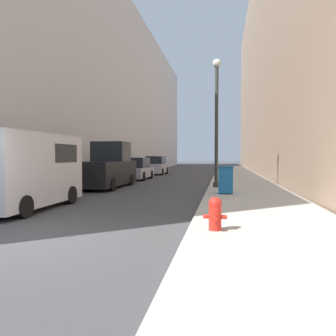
# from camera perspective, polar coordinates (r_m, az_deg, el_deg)

# --- Properties ---
(ground_plane) EXTENTS (200.00, 200.00, 0.00)m
(ground_plane) POSITION_cam_1_polar(r_m,az_deg,el_deg) (7.51, -25.56, -11.36)
(ground_plane) COLOR #424244
(sidewalk_right) EXTENTS (3.78, 60.00, 0.13)m
(sidewalk_right) POSITION_cam_1_polar(r_m,az_deg,el_deg) (24.05, 12.30, -1.91)
(sidewalk_right) COLOR #B7B2A8
(sidewalk_right) RESTS_ON ground
(building_left_glass) EXTENTS (12.00, 60.00, 16.68)m
(building_left_glass) POSITION_cam_1_polar(r_m,az_deg,el_deg) (35.81, -15.25, 12.67)
(building_left_glass) COLOR #BCBCC1
(building_left_glass) RESTS_ON ground
(building_right_stone) EXTENTS (12.00, 60.00, 21.67)m
(building_right_stone) POSITION_cam_1_polar(r_m,az_deg,el_deg) (34.47, 25.81, 17.22)
(building_right_stone) COLOR #9E7F66
(building_right_stone) RESTS_ON ground
(fire_hydrant) EXTENTS (0.51, 0.40, 0.72)m
(fire_hydrant) POSITION_cam_1_polar(r_m,az_deg,el_deg) (7.15, 8.20, -7.72)
(fire_hydrant) COLOR red
(fire_hydrant) RESTS_ON sidewalk_right
(trash_bin) EXTENTS (0.62, 0.67, 1.16)m
(trash_bin) POSITION_cam_1_polar(r_m,az_deg,el_deg) (14.10, 10.00, -1.99)
(trash_bin) COLOR #19609E
(trash_bin) RESTS_ON sidewalk_right
(lamppost) EXTENTS (0.43, 0.43, 6.50)m
(lamppost) POSITION_cam_1_polar(r_m,az_deg,el_deg) (17.00, 8.45, 8.96)
(lamppost) COLOR #2D332D
(lamppost) RESTS_ON sidewalk_right
(white_van) EXTENTS (1.98, 4.51, 2.44)m
(white_van) POSITION_cam_1_polar(r_m,az_deg,el_deg) (11.59, -23.47, 0.00)
(white_van) COLOR silver
(white_van) RESTS_ON ground
(pickup_truck) EXTENTS (2.10, 5.34, 2.53)m
(pickup_truck) POSITION_cam_1_polar(r_m,az_deg,el_deg) (18.27, -10.63, -0.11)
(pickup_truck) COLOR black
(pickup_truck) RESTS_ON ground
(parked_sedan_near) EXTENTS (1.82, 4.22, 1.61)m
(parked_sedan_near) POSITION_cam_1_polar(r_m,az_deg,el_deg) (24.17, -5.50, -0.28)
(parked_sedan_near) COLOR #A3A8B2
(parked_sedan_near) RESTS_ON ground
(parked_sedan_far) EXTENTS (1.82, 4.31, 1.71)m
(parked_sedan_far) POSITION_cam_1_polar(r_m,az_deg,el_deg) (30.92, -2.11, 0.34)
(parked_sedan_far) COLOR #A3A8B2
(parked_sedan_far) RESTS_ON ground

